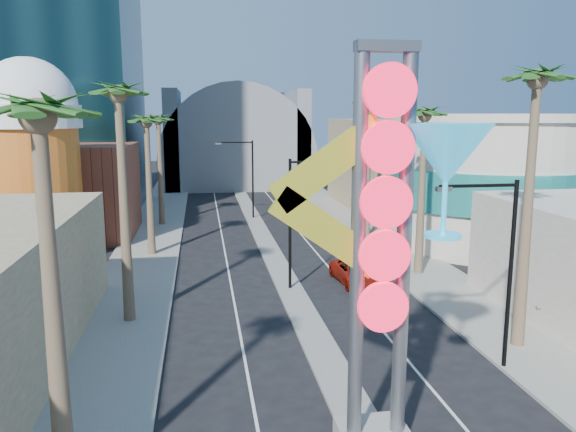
% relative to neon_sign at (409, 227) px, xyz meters
% --- Properties ---
extents(sidewalk_west, '(5.00, 100.00, 0.15)m').
position_rel_neon_sign_xyz_m(sidewalk_west, '(-10.32, 32.04, -7.23)').
color(sidewalk_west, gray).
rests_on(sidewalk_west, ground).
extents(sidewalk_east, '(5.00, 100.00, 0.15)m').
position_rel_neon_sign_xyz_m(sidewalk_east, '(8.68, 32.04, -7.23)').
color(sidewalk_east, gray).
rests_on(sidewalk_east, ground).
extents(median, '(1.60, 84.00, 0.15)m').
position_rel_neon_sign_xyz_m(median, '(-0.82, 35.04, -7.23)').
color(median, gray).
rests_on(median, ground).
extents(brick_filler_west, '(10.00, 10.00, 8.00)m').
position_rel_neon_sign_xyz_m(brick_filler_west, '(-16.82, 35.04, -3.31)').
color(brick_filler_west, brown).
rests_on(brick_filler_west, ground).
extents(filler_east, '(10.00, 20.00, 10.00)m').
position_rel_neon_sign_xyz_m(filler_east, '(15.18, 45.04, -2.31)').
color(filler_east, '#967F60').
rests_on(filler_east, ground).
extents(beer_mug, '(7.00, 7.00, 14.50)m').
position_rel_neon_sign_xyz_m(beer_mug, '(-17.82, 27.04, 0.54)').
color(beer_mug, '#C86C1A').
rests_on(beer_mug, ground).
extents(turquoise_building, '(16.60, 16.60, 10.60)m').
position_rel_neon_sign_xyz_m(turquoise_building, '(17.18, 27.04, -2.06)').
color(turquoise_building, '#BCB19F').
rests_on(turquoise_building, ground).
extents(canopy, '(22.00, 16.00, 22.00)m').
position_rel_neon_sign_xyz_m(canopy, '(-0.82, 69.04, -3.00)').
color(canopy, slate).
rests_on(canopy, ground).
extents(neon_sign, '(6.53, 2.60, 12.55)m').
position_rel_neon_sign_xyz_m(neon_sign, '(0.00, 0.00, 0.00)').
color(neon_sign, gray).
rests_on(neon_sign, ground).
extents(streetlight_0, '(3.79, 0.25, 8.00)m').
position_rel_neon_sign_xyz_m(streetlight_0, '(-0.27, 17.04, -2.43)').
color(streetlight_0, black).
rests_on(streetlight_0, ground).
extents(streetlight_1, '(3.79, 0.25, 8.00)m').
position_rel_neon_sign_xyz_m(streetlight_1, '(-1.36, 41.04, -2.43)').
color(streetlight_1, black).
rests_on(streetlight_1, ground).
extents(streetlight_2, '(3.45, 0.25, 8.00)m').
position_rel_neon_sign_xyz_m(streetlight_2, '(5.91, 5.04, -2.47)').
color(streetlight_2, black).
rests_on(streetlight_2, ground).
extents(palm_0, '(2.40, 2.40, 11.70)m').
position_rel_neon_sign_xyz_m(palm_0, '(-9.82, -0.96, 2.62)').
color(palm_0, brown).
rests_on(palm_0, ground).
extents(palm_1, '(2.40, 2.40, 12.70)m').
position_rel_neon_sign_xyz_m(palm_1, '(-9.82, 13.04, 3.52)').
color(palm_1, brown).
rests_on(palm_1, ground).
extents(palm_2, '(2.40, 2.40, 11.20)m').
position_rel_neon_sign_xyz_m(palm_2, '(-9.82, 27.04, 2.17)').
color(palm_2, brown).
rests_on(palm_2, ground).
extents(palm_3, '(2.40, 2.40, 11.20)m').
position_rel_neon_sign_xyz_m(palm_3, '(-9.82, 39.04, 2.17)').
color(palm_3, brown).
rests_on(palm_3, ground).
extents(palm_5, '(2.40, 2.40, 13.20)m').
position_rel_neon_sign_xyz_m(palm_5, '(8.18, 7.04, 3.96)').
color(palm_5, brown).
rests_on(palm_5, ground).
extents(palm_6, '(2.40, 2.40, 11.70)m').
position_rel_neon_sign_xyz_m(palm_6, '(8.18, 19.04, 2.62)').
color(palm_6, brown).
rests_on(palm_6, ground).
extents(palm_7, '(2.40, 2.40, 12.70)m').
position_rel_neon_sign_xyz_m(palm_7, '(8.18, 31.04, 3.52)').
color(palm_7, brown).
rests_on(palm_7, ground).
extents(red_pickup, '(2.70, 5.24, 1.41)m').
position_rel_neon_sign_xyz_m(red_pickup, '(3.56, 17.73, -6.60)').
color(red_pickup, '#A21B0C').
rests_on(red_pickup, ground).
extents(pedestrian_b, '(1.20, 1.12, 1.97)m').
position_rel_neon_sign_xyz_m(pedestrian_b, '(10.50, 8.52, -6.17)').
color(pedestrian_b, gray).
rests_on(pedestrian_b, sidewalk_east).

